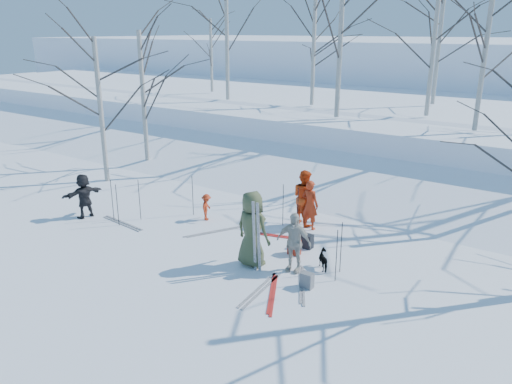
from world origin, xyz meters
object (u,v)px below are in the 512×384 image
Objects in this scene: backpack_dark at (307,241)px; skier_red_seated at (207,207)px; skier_red_north at (310,205)px; dog at (325,260)px; skier_redor_behind at (305,197)px; skier_olive_center at (252,229)px; skier_grey_west at (84,196)px; skier_cream_east at (294,242)px; backpack_grey at (307,280)px; backpack_red at (294,247)px.

skier_red_seated is at bearing 179.19° from backpack_dark.
skier_red_north is 2.79m from dog.
skier_olive_center is at bearing 119.50° from skier_redor_behind.
dog is at bearing 108.59° from skier_grey_west.
dog is at bearing 152.89° from skier_redor_behind.
dog is (1.66, 0.86, -0.75)m from skier_olive_center.
dog is at bearing 33.83° from skier_cream_east.
skier_redor_behind is at bearing 107.51° from skier_cream_east.
backpack_grey is at bearing 144.23° from skier_redor_behind.
backpack_dark is (0.64, -1.30, -0.57)m from skier_red_north.
skier_red_seated is (-2.72, -1.51, -0.44)m from skier_redor_behind.
skier_grey_west is (-6.13, -3.57, -0.14)m from skier_redor_behind.
skier_cream_east is at bearing -6.11° from dog.
skier_red_seated is at bearing -58.49° from dog.
skier_cream_east is 1.10m from backpack_grey.
dog is at bearing -40.77° from backpack_dark.
dog is (8.13, 1.13, -0.48)m from skier_grey_west.
skier_red_seated is at bearing 170.34° from backpack_red.
skier_grey_west is 3.66× the size of backpack_dark.
skier_olive_center is 4.77× the size of backpack_red.
skier_red_north is (-0.00, 3.04, -0.23)m from skier_olive_center.
skier_red_seated is at bearing -25.74° from skier_olive_center.
dog is 1.13m from backpack_red.
skier_olive_center is 2.02m from backpack_dark.
skier_redor_behind is at bearing -33.20° from skier_red_north.
skier_red_north is at bearing 103.61° from skier_cream_east.
backpack_red is at bearing -63.39° from dog.
dog is (1.66, -2.18, -0.53)m from skier_red_north.
skier_cream_east is 1.58m from backpack_dark.
skier_redor_behind is 1.12× the size of skier_cream_east.
skier_grey_west is 7.41m from backpack_dark.
backpack_red is 1.86m from backpack_grey.
skier_grey_west is 8.22m from dog.
skier_redor_behind is at bearing 120.64° from backpack_grey.
skier_red_north reaches higher than backpack_grey.
skier_redor_behind is at bearing 113.20° from backpack_red.
backpack_grey is 2.29m from backpack_dark.
skier_redor_behind is at bearing 122.06° from backpack_dark.
skier_cream_east is (4.10, -1.47, 0.35)m from skier_red_seated.
skier_olive_center is 1.30× the size of skier_red_north.
skier_red_north is 2.64× the size of dog.
skier_cream_east reaches higher than backpack_dark.
skier_olive_center is at bearing -115.90° from backpack_red.
dog is 1.35m from backpack_dark.
skier_cream_east is 7.54m from skier_grey_west.
backpack_grey is at bearing -50.07° from backpack_red.
backpack_grey is at bearing 100.79° from skier_grey_west.
skier_grey_west is 3.85× the size of backpack_grey.
backpack_grey is (1.77, -3.29, -0.58)m from skier_red_north.
skier_redor_behind is at bearing 130.88° from skier_grey_west.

